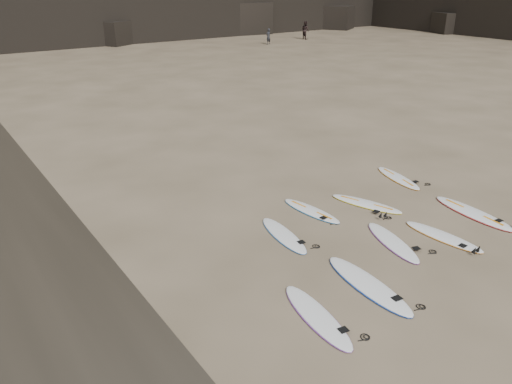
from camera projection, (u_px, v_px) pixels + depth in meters
ground at (420, 244)px, 13.30m from camera, size 240.00×240.00×0.00m
surfboard_0 at (317, 316)px, 10.45m from camera, size 0.96×2.50×0.09m
surfboard_1 at (368, 284)px, 11.50m from camera, size 0.93×2.83×0.10m
surfboard_2 at (392, 242)px, 13.35m from camera, size 1.23×2.41×0.08m
surfboard_3 at (443, 236)px, 13.63m from camera, size 0.76×2.36×0.08m
surfboard_4 at (473, 213)px, 14.95m from camera, size 0.91×2.80×0.10m
surfboard_5 at (284, 235)px, 13.70m from camera, size 0.91×2.35×0.08m
surfboard_6 at (311, 211)px, 15.11m from camera, size 0.76×2.28×0.08m
surfboard_7 at (366, 204)px, 15.57m from camera, size 1.31×2.40×0.08m
surfboard_8 at (398, 178)px, 17.55m from camera, size 1.11×2.38×0.08m
person_a at (268, 36)px, 51.21m from camera, size 0.64×0.50×1.56m
person_b at (305, 30)px, 55.16m from camera, size 0.79×0.99×1.93m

